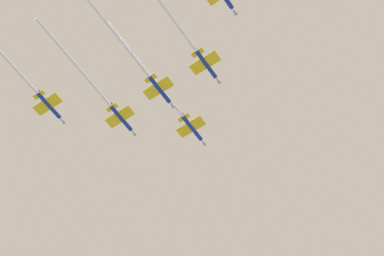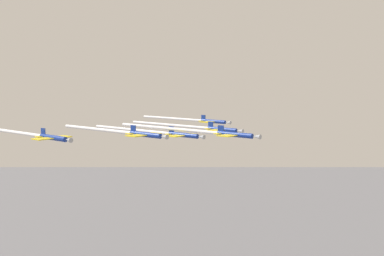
{
  "view_description": "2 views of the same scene",
  "coord_description": "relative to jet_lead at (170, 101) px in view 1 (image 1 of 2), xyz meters",
  "views": [
    {
      "loc": [
        26.42,
        -89.85,
        1.97
      ],
      "look_at": [
        10.56,
        12.84,
        174.65
      ],
      "focal_mm": 59.41,
      "sensor_mm": 36.0,
      "label": 1
    },
    {
      "loc": [
        122.39,
        32.1,
        187.8
      ],
      "look_at": [
        19.32,
        3.94,
        176.96
      ],
      "focal_mm": 41.99,
      "sensor_mm": 36.0,
      "label": 2
    }
  ],
  "objects": [
    {
      "name": "jet_lead",
      "position": [
        0.0,
        0.0,
        0.0
      ],
      "size": [
        23.61,
        46.13,
        2.73
      ],
      "rotation": [
        0.0,
        0.0,
        5.84
      ],
      "color": "navy"
    },
    {
      "name": "jet_starboard_inner",
      "position": [
        9.1,
        -18.11,
        0.2
      ],
      "size": [
        19.83,
        38.18,
        2.73
      ],
      "rotation": [
        0.0,
        0.0,
        5.84
      ],
      "color": "navy"
    },
    {
      "name": "jet_port_outer",
      "position": [
        -6.82,
        -14.35,
        -1.44
      ],
      "size": [
        21.82,
        42.37,
        2.73
      ],
      "rotation": [
        0.0,
        0.0,
        5.84
      ],
      "color": "navy"
    },
    {
      "name": "jet_port_inner",
      "position": [
        -20.76,
        -6.44,
        -1.04
      ],
      "size": [
        22.29,
        43.35,
        2.73
      ],
      "rotation": [
        0.0,
        0.0,
        5.84
      ],
      "color": "navy"
    },
    {
      "name": "jet_starboard_outer",
      "position": [
        -41.29,
        -12.39,
        -0.55
      ],
      "size": [
        20.35,
        39.26,
        2.73
      ],
      "rotation": [
        0.0,
        0.0,
        5.84
      ],
      "color": "navy"
    }
  ]
}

